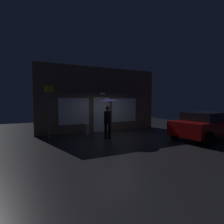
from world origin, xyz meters
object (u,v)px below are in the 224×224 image
at_px(person_with_umbrella, 108,106).
at_px(street_sign_post, 49,109).
at_px(sidewalk_bollard, 87,130).
at_px(parked_car, 205,125).

height_order(person_with_umbrella, street_sign_post, street_sign_post).
distance_m(street_sign_post, sidewalk_bollard, 2.62).
xyz_separation_m(parked_car, sidewalk_bollard, (-5.35, 3.66, -0.42)).
bearing_deg(street_sign_post, parked_car, -20.51).
xyz_separation_m(person_with_umbrella, street_sign_post, (-2.81, 0.63, -0.12)).
height_order(parked_car, street_sign_post, street_sign_post).
height_order(person_with_umbrella, sidewalk_bollard, person_with_umbrella).
xyz_separation_m(person_with_umbrella, sidewalk_bollard, (-0.69, 1.50, -1.39)).
xyz_separation_m(person_with_umbrella, parked_car, (4.66, -2.17, -0.96)).
bearing_deg(sidewalk_bollard, person_with_umbrella, -65.26).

